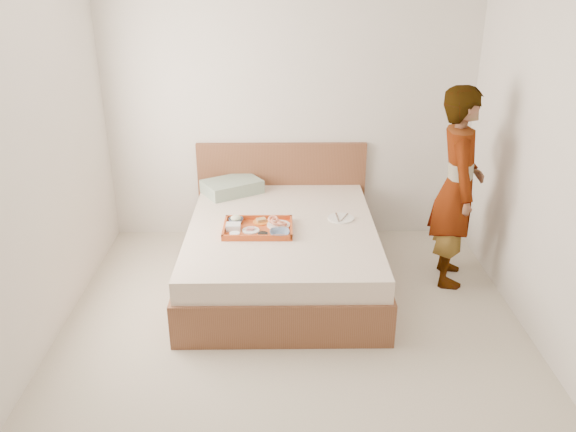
{
  "coord_description": "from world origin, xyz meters",
  "views": [
    {
      "loc": [
        -0.08,
        -3.42,
        2.52
      ],
      "look_at": [
        -0.03,
        0.9,
        0.65
      ],
      "focal_mm": 36.14,
      "sensor_mm": 36.0,
      "label": 1
    }
  ],
  "objects_px": {
    "bed": "(282,253)",
    "tray": "(258,228)",
    "person": "(457,188)",
    "dinner_plate": "(341,218)"
  },
  "relations": [
    {
      "from": "bed",
      "to": "person",
      "type": "height_order",
      "value": "person"
    },
    {
      "from": "bed",
      "to": "dinner_plate",
      "type": "distance_m",
      "value": 0.58
    },
    {
      "from": "dinner_plate",
      "to": "person",
      "type": "relative_size",
      "value": 0.13
    },
    {
      "from": "dinner_plate",
      "to": "person",
      "type": "xyz_separation_m",
      "value": [
        0.94,
        -0.08,
        0.31
      ]
    },
    {
      "from": "bed",
      "to": "tray",
      "type": "relative_size",
      "value": 3.56
    },
    {
      "from": "tray",
      "to": "dinner_plate",
      "type": "distance_m",
      "value": 0.74
    },
    {
      "from": "bed",
      "to": "person",
      "type": "relative_size",
      "value": 1.19
    },
    {
      "from": "tray",
      "to": "person",
      "type": "distance_m",
      "value": 1.67
    },
    {
      "from": "bed",
      "to": "tray",
      "type": "xyz_separation_m",
      "value": [
        -0.2,
        -0.12,
        0.29
      ]
    },
    {
      "from": "tray",
      "to": "dinner_plate",
      "type": "bearing_deg",
      "value": 18.51
    }
  ]
}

